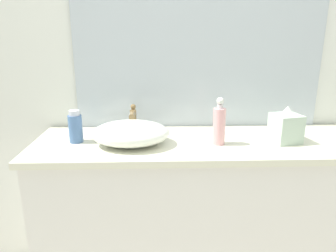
{
  "coord_description": "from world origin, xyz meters",
  "views": [
    {
      "loc": [
        -0.13,
        -0.99,
        1.37
      ],
      "look_at": [
        -0.08,
        0.41,
        0.96
      ],
      "focal_mm": 33.27,
      "sensor_mm": 36.0,
      "label": 1
    }
  ],
  "objects_px": {
    "soap_dispenser": "(219,124)",
    "tissue_box": "(286,127)",
    "sink_basin": "(131,133)",
    "lotion_bottle": "(75,127)"
  },
  "relations": [
    {
      "from": "soap_dispenser",
      "to": "tissue_box",
      "type": "distance_m",
      "value": 0.32
    },
    {
      "from": "sink_basin",
      "to": "lotion_bottle",
      "type": "xyz_separation_m",
      "value": [
        -0.26,
        0.04,
        0.02
      ]
    },
    {
      "from": "soap_dispenser",
      "to": "tissue_box",
      "type": "relative_size",
      "value": 1.27
    },
    {
      "from": "sink_basin",
      "to": "lotion_bottle",
      "type": "relative_size",
      "value": 2.32
    },
    {
      "from": "sink_basin",
      "to": "tissue_box",
      "type": "height_order",
      "value": "tissue_box"
    },
    {
      "from": "lotion_bottle",
      "to": "tissue_box",
      "type": "bearing_deg",
      "value": -1.66
    },
    {
      "from": "soap_dispenser",
      "to": "sink_basin",
      "type": "bearing_deg",
      "value": 178.93
    },
    {
      "from": "sink_basin",
      "to": "tissue_box",
      "type": "distance_m",
      "value": 0.73
    },
    {
      "from": "soap_dispenser",
      "to": "tissue_box",
      "type": "bearing_deg",
      "value": 3.97
    },
    {
      "from": "sink_basin",
      "to": "lotion_bottle",
      "type": "height_order",
      "value": "lotion_bottle"
    }
  ]
}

